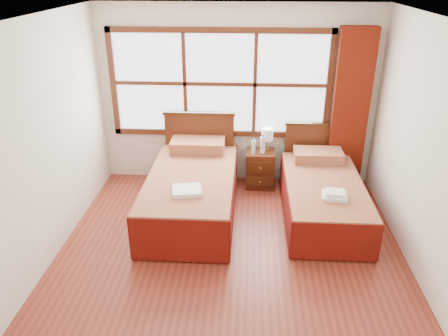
{
  "coord_description": "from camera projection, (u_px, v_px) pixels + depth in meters",
  "views": [
    {
      "loc": [
        0.18,
        -3.91,
        3.04
      ],
      "look_at": [
        -0.1,
        0.7,
        0.88
      ],
      "focal_mm": 35.0,
      "sensor_mm": 36.0,
      "label": 1
    }
  ],
  "objects": [
    {
      "name": "floor",
      "position": [
        229.0,
        267.0,
        4.83
      ],
      "size": [
        4.5,
        4.5,
        0.0
      ],
      "primitive_type": "plane",
      "color": "maroon",
      "rests_on": "ground"
    },
    {
      "name": "ceiling",
      "position": [
        230.0,
        21.0,
        3.73
      ],
      "size": [
        4.5,
        4.5,
        0.0
      ],
      "primitive_type": "plane",
      "rotation": [
        3.14,
        0.0,
        0.0
      ],
      "color": "white",
      "rests_on": "wall_back"
    },
    {
      "name": "wall_back",
      "position": [
        237.0,
        97.0,
        6.32
      ],
      "size": [
        4.0,
        0.0,
        4.0
      ],
      "primitive_type": "plane",
      "rotation": [
        1.57,
        0.0,
        0.0
      ],
      "color": "silver",
      "rests_on": "floor"
    },
    {
      "name": "wall_left",
      "position": [
        32.0,
        155.0,
        4.39
      ],
      "size": [
        0.0,
        4.5,
        4.5
      ],
      "primitive_type": "plane",
      "rotation": [
        1.57,
        0.0,
        1.57
      ],
      "color": "silver",
      "rests_on": "floor"
    },
    {
      "name": "wall_right",
      "position": [
        438.0,
        165.0,
        4.17
      ],
      "size": [
        0.0,
        4.5,
        4.5
      ],
      "primitive_type": "plane",
      "rotation": [
        1.57,
        0.0,
        -1.57
      ],
      "color": "silver",
      "rests_on": "floor"
    },
    {
      "name": "window",
      "position": [
        220.0,
        84.0,
        6.21
      ],
      "size": [
        3.16,
        0.06,
        1.56
      ],
      "color": "white",
      "rests_on": "wall_back"
    },
    {
      "name": "curtain",
      "position": [
        350.0,
        111.0,
        6.16
      ],
      "size": [
        0.5,
        0.16,
        2.3
      ],
      "primitive_type": "cube",
      "color": "#64170A",
      "rests_on": "wall_back"
    },
    {
      "name": "bed_left",
      "position": [
        192.0,
        189.0,
        5.81
      ],
      "size": [
        1.13,
        2.18,
        1.1
      ],
      "color": "#381D0B",
      "rests_on": "floor"
    },
    {
      "name": "bed_right",
      "position": [
        322.0,
        195.0,
        5.73
      ],
      "size": [
        1.0,
        2.02,
        0.97
      ],
      "color": "#381D0B",
      "rests_on": "floor"
    },
    {
      "name": "nightstand",
      "position": [
        260.0,
        169.0,
        6.5
      ],
      "size": [
        0.42,
        0.42,
        0.56
      ],
      "color": "#48200F",
      "rests_on": "floor"
    },
    {
      "name": "towels_left",
      "position": [
        187.0,
        190.0,
        5.17
      ],
      "size": [
        0.39,
        0.36,
        0.05
      ],
      "rotation": [
        0.0,
        0.0,
        0.18
      ],
      "color": "white",
      "rests_on": "bed_left"
    },
    {
      "name": "towels_right",
      "position": [
        335.0,
        195.0,
        5.19
      ],
      "size": [
        0.32,
        0.29,
        0.09
      ],
      "rotation": [
        0.0,
        0.0,
        -0.12
      ],
      "color": "white",
      "rests_on": "bed_right"
    },
    {
      "name": "lamp",
      "position": [
        267.0,
        135.0,
        6.35
      ],
      "size": [
        0.17,
        0.17,
        0.33
      ],
      "color": "#B38239",
      "rests_on": "nightstand"
    },
    {
      "name": "bottle_near",
      "position": [
        253.0,
        147.0,
        6.27
      ],
      "size": [
        0.06,
        0.06,
        0.23
      ],
      "color": "#BEDFF4",
      "rests_on": "nightstand"
    },
    {
      "name": "bottle_far",
      "position": [
        263.0,
        145.0,
        6.3
      ],
      "size": [
        0.07,
        0.07,
        0.28
      ],
      "color": "#BEDFF4",
      "rests_on": "nightstand"
    }
  ]
}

